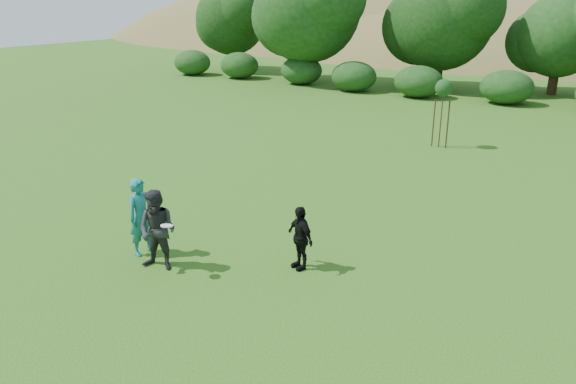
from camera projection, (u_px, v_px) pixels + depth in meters
The scene contains 8 objects.
ground at pixel (220, 274), 12.93m from camera, with size 120.00×120.00×0.00m, color #19470C.
player_teal at pixel (142, 217), 13.64m from camera, with size 0.71×0.47×1.95m, color #197371.
player_grey at pixel (157, 230), 12.89m from camera, with size 0.93×0.73×1.92m, color #272629.
player_black at pixel (300, 238), 12.97m from camera, with size 0.90×0.38×1.54m, color black.
frisbee at pixel (167, 226), 12.41m from camera, with size 0.27×0.27×0.06m.
sapling at pixel (444, 90), 22.97m from camera, with size 0.70×0.70×2.85m.
hillside at pixel (548, 144), 72.35m from camera, with size 150.00×72.00×52.00m.
tree_row at pixel (563, 17), 32.86m from camera, with size 53.92×10.38×9.62m.
Camera 1 is at (7.35, -9.08, 6.06)m, focal length 35.00 mm.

